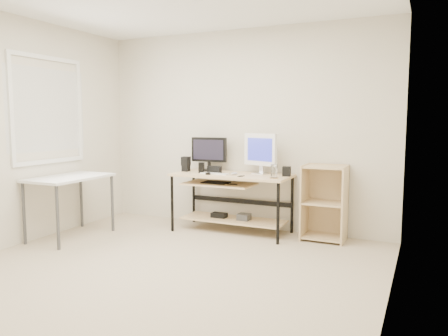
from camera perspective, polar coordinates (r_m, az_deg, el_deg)
name	(u,v)px	position (r m, az deg, el deg)	size (l,w,h in m)	color
room	(148,132)	(4.13, -9.92, 4.62)	(4.01, 4.01, 2.62)	#C0AF94
desk	(230,190)	(5.56, 0.78, -2.92)	(1.50, 0.65, 0.75)	beige
side_table	(70,183)	(5.60, -19.52, -1.85)	(0.60, 1.00, 0.75)	white
shelf_unit	(325,202)	(5.37, 13.06, -4.36)	(0.50, 0.40, 0.90)	#DABC88
black_monitor	(209,152)	(5.83, -1.97, 2.14)	(0.49, 0.20, 0.45)	black
white_imac	(260,151)	(5.50, 4.77, 2.27)	(0.47, 0.19, 0.51)	silver
keyboard	(215,174)	(5.50, -1.24, -0.73)	(0.37, 0.10, 0.01)	white
mouse	(234,173)	(5.42, 1.33, -0.72)	(0.07, 0.11, 0.04)	#BBBBC1
center_speaker	(214,170)	(5.61, -1.26, -0.20)	(0.18, 0.08, 0.09)	black
speaker_left	(186,164)	(5.80, -5.00, 0.57)	(0.10, 0.10, 0.20)	black
speaker_right	(287,171)	(5.35, 8.18, -0.44)	(0.10, 0.10, 0.12)	black
audio_controller	(201,168)	(5.60, -2.97, 0.03)	(0.07, 0.04, 0.14)	black
volume_puck	(208,174)	(5.44, -2.11, -0.74)	(0.06, 0.06, 0.03)	black
smartphone	(241,176)	(5.28, 2.24, -1.06)	(0.05, 0.10, 0.01)	black
coaster	(274,178)	(5.14, 6.55, -1.31)	(0.10, 0.10, 0.01)	#A8804B
drinking_glass	(274,171)	(5.13, 6.56, -0.39)	(0.08, 0.08, 0.16)	white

